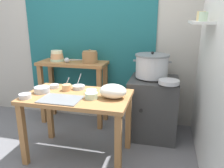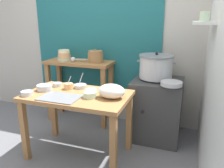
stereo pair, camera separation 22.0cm
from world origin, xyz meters
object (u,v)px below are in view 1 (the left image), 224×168
steamer_pot (152,66)px  plastic_bag (113,91)px  stove_block (153,107)px  prep_bowl_0 (42,89)px  prep_bowl_1 (25,96)px  wide_pan (169,82)px  prep_bowl_2 (67,87)px  prep_bowl_5 (91,91)px  prep_bowl_4 (79,87)px  prep_table (78,105)px  back_shelf_table (73,77)px  clay_pot (90,57)px  prep_bowl_6 (54,86)px  prep_bowl_3 (91,95)px  bowl_stack_enamel (57,56)px  ladle (68,60)px  serving_tray (60,99)px

steamer_pot → plastic_bag: steamer_pot is taller
stove_block → steamer_pot: size_ratio=1.67×
prep_bowl_0 → prep_bowl_1: size_ratio=1.37×
plastic_bag → prep_bowl_0: plastic_bag is taller
stove_block → wide_pan: bearing=-54.6°
prep_bowl_2 → prep_bowl_5: bearing=-5.9°
prep_bowl_2 → prep_bowl_4: bearing=36.6°
prep_table → stove_block: bearing=42.2°
back_shelf_table → clay_pot: (0.26, 0.00, 0.30)m
prep_bowl_6 → clay_pot: bearing=71.7°
prep_bowl_1 → prep_bowl_3: prep_bowl_3 is taller
bowl_stack_enamel → prep_bowl_1: size_ratio=1.58×
ladle → stove_block: bearing=-2.6°
back_shelf_table → steamer_pot: steamer_pot is taller
prep_bowl_0 → prep_bowl_3: (0.58, -0.06, -0.00)m
serving_tray → steamer_pot: bearing=46.8°
steamer_pot → prep_bowl_4: size_ratio=2.72×
bowl_stack_enamel → ladle: (0.19, -0.07, -0.03)m
back_shelf_table → serving_tray: back_shelf_table is taller
prep_bowl_3 → prep_bowl_4: bearing=132.3°
prep_bowl_1 → prep_bowl_2: (0.30, 0.33, 0.01)m
clay_pot → prep_bowl_6: 0.72m
serving_tray → prep_bowl_3: bearing=20.4°
prep_bowl_3 → prep_bowl_1: bearing=-166.8°
wide_pan → prep_bowl_0: 1.40m
stove_block → wide_pan: 0.51m
wide_pan → serving_tray: bearing=-149.6°
steamer_pot → prep_bowl_6: size_ratio=4.50×
stove_block → prep_bowl_6: 1.26m
wide_pan → prep_bowl_4: bearing=-166.4°
prep_table → prep_bowl_4: 0.25m
clay_pot → wide_pan: 1.14m
prep_table → prep_bowl_0: prep_bowl_0 is taller
prep_table → bowl_stack_enamel: 1.07m
ladle → prep_bowl_2: bearing=-67.5°
steamer_pot → wide_pan: steamer_pot is taller
prep_table → plastic_bag: 0.42m
back_shelf_table → serving_tray: bearing=-74.0°
prep_bowl_2 → steamer_pot: bearing=33.5°
serving_tray → wide_pan: size_ratio=1.70×
bowl_stack_enamel → prep_bowl_3: bearing=-47.6°
stove_block → prep_bowl_4: 1.01m
clay_pot → wide_pan: bearing=-19.5°
steamer_pot → prep_bowl_1: bearing=-142.2°
steamer_pot → serving_tray: steamer_pot is taller
prep_table → stove_block: stove_block is taller
prep_bowl_2 → ladle: bearing=112.5°
prep_table → prep_bowl_1: (-0.47, -0.22, 0.14)m
stove_block → steamer_pot: steamer_pot is taller
serving_tray → prep_bowl_0: bearing=151.1°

